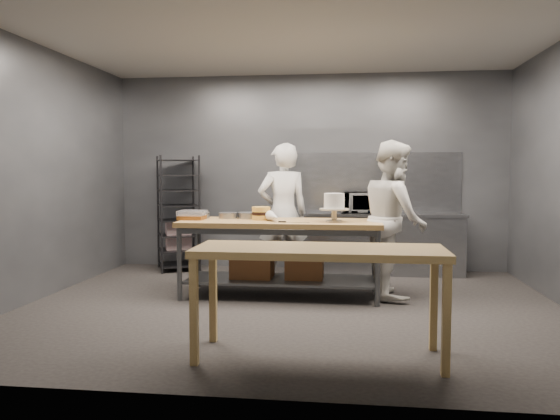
% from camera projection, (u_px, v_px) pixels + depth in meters
% --- Properties ---
extents(ground, '(6.00, 6.00, 0.00)m').
position_uv_depth(ground, '(292.00, 307.00, 6.09)').
color(ground, black).
rests_on(ground, ground).
extents(back_wall, '(6.00, 0.04, 3.00)m').
position_uv_depth(back_wall, '(308.00, 172.00, 8.46)').
color(back_wall, '#4C4F54').
rests_on(back_wall, ground).
extents(work_table, '(2.40, 0.90, 0.92)m').
position_uv_depth(work_table, '(278.00, 249.00, 6.61)').
color(work_table, '#986A3D').
rests_on(work_table, ground).
extents(near_counter, '(2.00, 0.70, 0.90)m').
position_uv_depth(near_counter, '(319.00, 258.00, 4.38)').
color(near_counter, olive).
rests_on(near_counter, ground).
extents(back_counter, '(2.60, 0.60, 0.90)m').
position_uv_depth(back_counter, '(374.00, 243.00, 8.09)').
color(back_counter, slate).
rests_on(back_counter, ground).
extents(splashback_panel, '(2.60, 0.02, 0.90)m').
position_uv_depth(splashback_panel, '(374.00, 182.00, 8.33)').
color(splashback_panel, slate).
rests_on(splashback_panel, back_counter).
extents(speed_rack, '(0.82, 0.84, 1.75)m').
position_uv_depth(speed_rack, '(178.00, 214.00, 8.35)').
color(speed_rack, black).
rests_on(speed_rack, ground).
extents(chef_behind, '(0.80, 0.66, 1.89)m').
position_uv_depth(chef_behind, '(283.00, 213.00, 7.39)').
color(chef_behind, silver).
rests_on(chef_behind, ground).
extents(chef_right, '(0.83, 1.00, 1.88)m').
position_uv_depth(chef_right, '(394.00, 219.00, 6.54)').
color(chef_right, silver).
rests_on(chef_right, ground).
extents(microwave, '(0.54, 0.37, 0.30)m').
position_uv_depth(microwave, '(359.00, 203.00, 8.08)').
color(microwave, black).
rests_on(microwave, back_counter).
extents(frosted_cake_stand, '(0.34, 0.34, 0.34)m').
position_uv_depth(frosted_cake_stand, '(334.00, 204.00, 6.36)').
color(frosted_cake_stand, '#BFB398').
rests_on(frosted_cake_stand, work_table).
extents(layer_cake, '(0.22, 0.22, 0.16)m').
position_uv_depth(layer_cake, '(261.00, 213.00, 6.63)').
color(layer_cake, '#FBC14F').
rests_on(layer_cake, work_table).
extents(cake_pans, '(0.93, 0.33, 0.07)m').
position_uv_depth(cake_pans, '(227.00, 215.00, 6.88)').
color(cake_pans, gray).
rests_on(cake_pans, work_table).
extents(piping_bag, '(0.26, 0.40, 0.12)m').
position_uv_depth(piping_bag, '(274.00, 217.00, 6.38)').
color(piping_bag, white).
rests_on(piping_bag, work_table).
extents(offset_spatula, '(0.36, 0.02, 0.02)m').
position_uv_depth(offset_spatula, '(290.00, 222.00, 6.30)').
color(offset_spatula, slate).
rests_on(offset_spatula, work_table).
extents(pastry_clamshells, '(0.31, 0.34, 0.11)m').
position_uv_depth(pastry_clamshells, '(192.00, 215.00, 6.72)').
color(pastry_clamshells, brown).
rests_on(pastry_clamshells, work_table).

